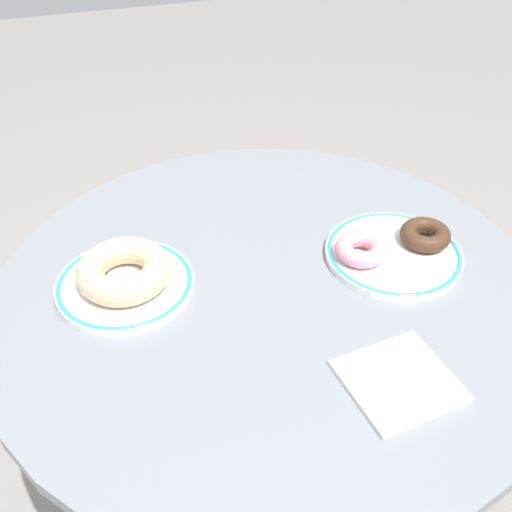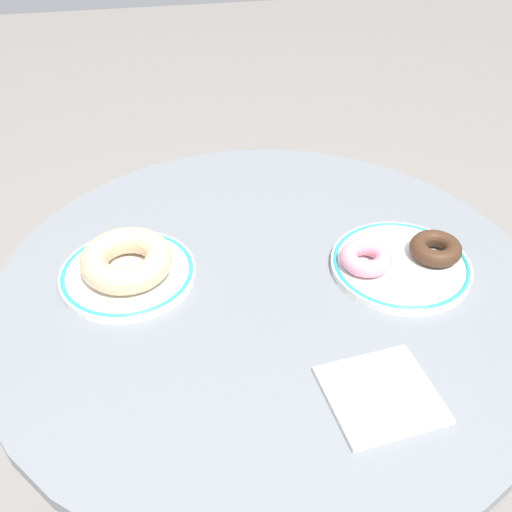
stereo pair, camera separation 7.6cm
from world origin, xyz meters
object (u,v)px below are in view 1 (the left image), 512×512
Objects in this scene: donut_pink_frosted at (361,249)px; paper_napkin at (399,381)px; cafe_table at (268,386)px; donut_chocolate at (425,235)px; plate_left at (125,284)px; plate_right at (393,253)px; donut_glazed at (124,271)px.

donut_pink_frosted reaches higher than paper_napkin.
paper_napkin is at bearing -66.38° from cafe_table.
plate_left is at bearing 174.58° from donut_chocolate.
plate_right is at bearing -173.39° from donut_chocolate.
donut_pink_frosted is at bearing -7.72° from plate_left.
paper_napkin is (0.26, -0.24, -0.00)m from plate_left.
donut_chocolate reaches higher than plate_left.
cafe_table is 10.53× the size of donut_chocolate.
plate_right is at bearing -7.03° from plate_left.
cafe_table is at bearing -177.02° from donut_chocolate.
donut_chocolate is (0.05, 0.01, 0.02)m from plate_right.
donut_pink_frosted is at bearing 3.73° from cafe_table.
donut_glazed reaches higher than cafe_table.
donut_pink_frosted is at bearing -178.03° from donut_chocolate.
plate_left is at bearing 137.20° from paper_napkin.
cafe_table is 0.29m from paper_napkin.
paper_napkin is (0.08, -0.19, 0.20)m from cafe_table.
donut_chocolate is at bearing 1.97° from donut_pink_frosted.
plate_left is 1.55× the size of paper_napkin.
cafe_table is 0.27m from plate_right.
cafe_table is at bearing 113.62° from paper_napkin.
donut_glazed is at bearing 174.74° from donut_chocolate.
paper_napkin is at bearing -42.80° from plate_left.
paper_napkin is (-0.09, -0.20, -0.00)m from plate_right.
cafe_table is 10.53× the size of donut_pink_frosted.
donut_pink_frosted is (0.13, 0.01, 0.22)m from cafe_table.
plate_left is 1.48× the size of donut_glazed.
cafe_table is at bearing -15.72° from plate_left.
plate_right is 0.22m from paper_napkin.
donut_glazed is 1.73× the size of donut_chocolate.
plate_right is (0.35, -0.04, 0.00)m from plate_left.
cafe_table is 6.10× the size of donut_glazed.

